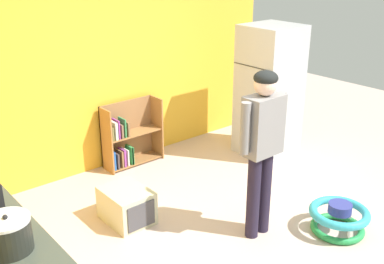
# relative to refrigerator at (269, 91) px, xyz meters

# --- Properties ---
(ground_plane) EXTENTS (12.00, 12.00, 0.00)m
(ground_plane) POSITION_rel_refrigerator_xyz_m (-1.84, -1.24, -0.89)
(ground_plane) COLOR #CAAF9F
(ground_plane) RESTS_ON ground
(back_wall) EXTENTS (5.20, 0.06, 2.70)m
(back_wall) POSITION_rel_refrigerator_xyz_m (-1.84, 1.09, 0.46)
(back_wall) COLOR gold
(back_wall) RESTS_ON ground
(refrigerator) EXTENTS (0.73, 0.68, 1.78)m
(refrigerator) POSITION_rel_refrigerator_xyz_m (0.00, 0.00, 0.00)
(refrigerator) COLOR #B7BABF
(refrigerator) RESTS_ON ground
(bookshelf) EXTENTS (0.80, 0.28, 0.85)m
(bookshelf) POSITION_rel_refrigerator_xyz_m (-1.71, 0.90, -0.53)
(bookshelf) COLOR #986839
(bookshelf) RESTS_ON ground
(standing_person) EXTENTS (0.57, 0.22, 1.68)m
(standing_person) POSITION_rel_refrigerator_xyz_m (-1.61, -1.31, 0.13)
(standing_person) COLOR #221C2E
(standing_person) RESTS_ON ground
(baby_walker) EXTENTS (0.60, 0.60, 0.32)m
(baby_walker) POSITION_rel_refrigerator_xyz_m (-0.96, -1.83, -0.73)
(baby_walker) COLOR green
(baby_walker) RESTS_ON ground
(pet_carrier) EXTENTS (0.42, 0.55, 0.36)m
(pet_carrier) POSITION_rel_refrigerator_xyz_m (-2.49, -0.27, -0.71)
(pet_carrier) COLOR beige
(pet_carrier) RESTS_ON ground
(crock_pot) EXTENTS (0.30, 0.30, 0.26)m
(crock_pot) POSITION_rel_refrigerator_xyz_m (-3.99, -1.33, 0.13)
(crock_pot) COLOR black
(crock_pot) RESTS_ON kitchen_counter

